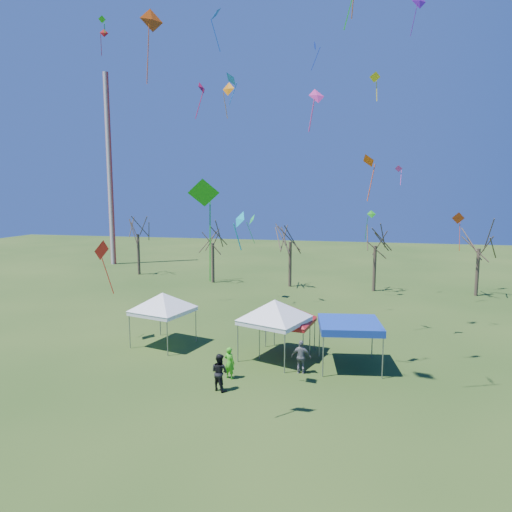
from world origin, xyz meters
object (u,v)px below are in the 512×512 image
Objects in this scene: tree_3 at (376,229)px; tent_blue at (350,325)px; radio_mast at (110,171)px; tree_0 at (137,220)px; tree_1 at (212,229)px; tree_4 at (480,231)px; person_dark at (219,372)px; tent_white_mid at (275,304)px; tree_2 at (290,226)px; person_green at (230,363)px; tent_white_west at (163,296)px; tent_red at (288,308)px; person_grey at (301,357)px.

tree_3 reaches higher than tent_blue.
radio_mast is 6.71× the size of tent_blue.
tree_1 is at bearing -15.18° from tree_0.
person_dark is at bearing -124.63° from tree_4.
tent_white_mid is 1.17× the size of tent_blue.
tree_2 is 24.68m from person_green.
tent_white_west reaches higher than tent_blue.
tree_3 reaches higher than tent_red.
tree_4 is 4.29× the size of person_dark.
tree_3 reaches higher than tree_1.
tree_3 is at bearing -2.27° from tree_2.
tree_0 reaches higher than tree_4.
tree_4 is (36.20, -3.38, -0.43)m from tree_0.
tree_1 is 0.96× the size of tree_4.
tree_3 is 4.72× the size of person_green.
tree_2 is at bearing 177.73° from tree_3.
radio_mast is 13.60× the size of person_dark.
tree_1 is 0.95× the size of tree_3.
tree_1 is 8.42m from tree_2.
tent_blue is 3.23m from person_grey.
radio_mast is 45.54m from tent_blue.
tree_4 is at bearing -105.01° from person_green.
tent_blue is at bearing -146.86° from person_grey.
tree_3 is 4.30× the size of person_dark.
tent_blue is 2.22× the size of person_green.
tent_white_mid is (-6.21, -20.44, -2.79)m from tree_3.
person_green is at bearing -36.97° from tent_white_west.
radio_mast is 11.45m from tree_0.
radio_mast is at bearing 163.69° from tree_3.
person_grey is (3.98, -22.55, -5.39)m from tree_2.
tree_0 reaches higher than tree_3.
tree_4 is at bearing -1.22° from tree_2.
tent_white_west is 9.75m from person_grey.
tree_0 is at bearing 170.76° from tree_2.
person_green is (18.91, -27.07, -5.65)m from tree_0.
radio_mast is 5.83× the size of tent_white_west.
person_grey is (22.47, -25.56, -5.58)m from tree_0.
tree_2 is 20.77m from tent_white_west.
tree_1 is at bearing 119.16° from tent_red.
tree_1 is 4.50× the size of person_green.
person_grey is (1.79, -1.78, -2.38)m from tent_white_mid.
tree_4 is 1.84× the size of tent_white_west.
tent_blue is at bearing -43.73° from radio_mast.
tent_white_mid is at bearing -42.80° from person_grey.
tree_4 reaches higher than tent_white_west.
tree_3 reaches higher than tent_white_mid.
tree_1 is 1.74× the size of tent_white_mid.
radio_mast is 42.12m from tent_red.
radio_mast is 28.08m from tree_2.
person_dark is at bearing -111.24° from tent_white_mid.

